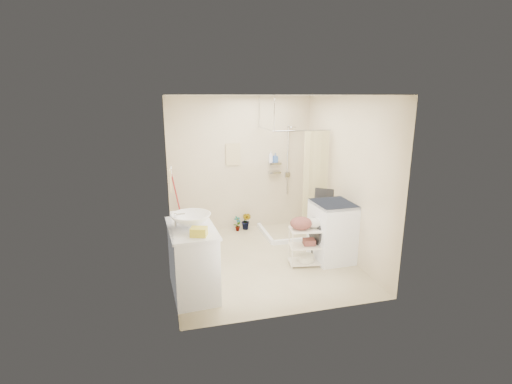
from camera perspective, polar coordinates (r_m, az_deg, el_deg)
floor at (r=6.14m, az=0.91°, el=-10.38°), size 3.20×3.20×0.00m
ceiling at (r=5.57m, az=1.02°, el=14.68°), size 2.80×3.20×0.04m
wall_back at (r=7.24m, az=-2.38°, el=4.30°), size 2.80×0.04×2.60m
wall_front at (r=4.24m, az=6.64°, el=-3.21°), size 2.80×0.04×2.60m
wall_left at (r=5.52m, az=-13.21°, el=0.68°), size 0.04×3.20×2.60m
wall_right at (r=6.22m, az=13.51°, el=2.21°), size 0.04×3.20×2.60m
vanity at (r=5.11m, az=-9.71°, el=-10.24°), size 0.66×1.09×0.93m
sink at (r=4.90m, az=-9.96°, el=-4.32°), size 0.53×0.53×0.18m
counter_basket at (r=4.59m, az=-8.79°, el=-6.07°), size 0.23×0.20×0.11m
floor_basket at (r=5.13m, az=-8.30°, el=-15.08°), size 0.30×0.27×0.13m
toilet at (r=6.19m, az=-9.46°, el=-6.54°), size 0.76×0.44×0.76m
mop at (r=7.13m, az=-12.29°, el=-1.58°), size 0.14×0.14×1.29m
potted_plant_a at (r=7.33m, az=-2.87°, el=-4.88°), size 0.19×0.18×0.30m
potted_plant_b at (r=7.39m, az=-1.51°, el=-4.48°), size 0.25×0.25×0.36m
hanging_towel at (r=7.16m, az=-3.54°, el=5.79°), size 0.28×0.03×0.42m
towel_ring at (r=5.29m, az=-13.04°, el=1.98°), size 0.04×0.22×0.34m
tp_holder at (r=5.73m, az=-12.48°, el=-4.81°), size 0.08×0.12×0.14m
shower at (r=6.99m, az=5.42°, el=1.80°), size 1.10×1.10×2.10m
shampoo_bottle_a at (r=7.30m, az=2.30°, el=5.44°), size 0.10×0.10×0.22m
shampoo_bottle_b at (r=7.32m, az=2.99°, el=5.29°), size 0.10×0.10×0.18m
washing_machine at (r=6.13m, az=11.93°, el=-5.90°), size 0.67×0.69×0.96m
laundry_rack at (r=5.90m, az=7.73°, el=-7.78°), size 0.56×0.38×0.72m
ironing_board at (r=6.25m, az=10.23°, el=-4.49°), size 0.33×0.11×1.15m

